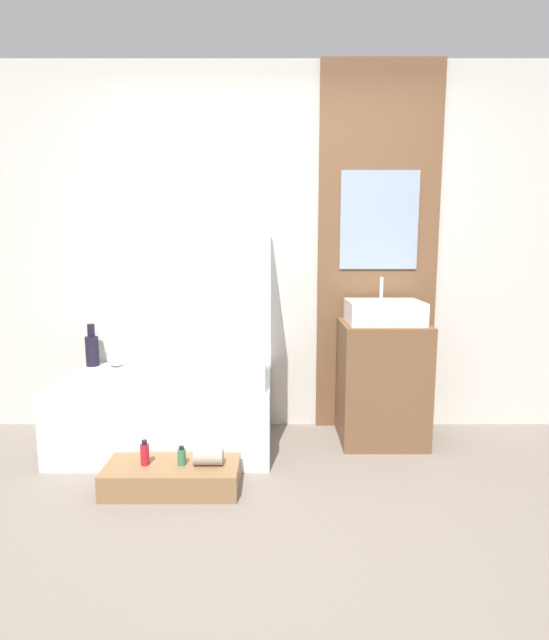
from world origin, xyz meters
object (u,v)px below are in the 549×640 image
Objects in this scene: vase_round_light at (114,358)px; bottle_soap_primary at (143,454)px; bathtub at (165,412)px; wooden_step_bench at (171,477)px; bottle_soap_secondary at (180,457)px; sink at (382,312)px; vase_tall_dark at (90,349)px.

bottle_soap_primary is (0.42, -0.88, -0.34)m from vase_round_light.
bathtub is 0.60m from bottle_soap_primary.
bottle_soap_primary reaches higher than wooden_step_bench.
sink is at bearing 29.93° from bottle_soap_secondary.
vase_round_light is at bearing 122.68° from wooden_step_bench.
bathtub is 4.53× the size of vase_tall_dark.
sink is 1.76m from bottle_soap_primary.
wooden_step_bench is at bearing -75.89° from bathtub.
wooden_step_bench is 0.13m from bottle_soap_secondary.
vase_tall_dark reaches higher than bottle_soap_primary.
bottle_soap_secondary is at bearing -150.07° from sink.
bathtub is 1.60m from sink.
vase_tall_dark is at bearing 123.49° from bottle_soap_primary.
bottle_soap_secondary is at bearing 0.00° from bottle_soap_primary.
sink is at bearing 26.35° from bottle_soap_primary.
sink is 3.73× the size of vase_round_light.
vase_round_light is at bearing -6.29° from vase_tall_dark.
bottle_soap_secondary reaches higher than wooden_step_bench.
vase_round_light is at bearing 145.72° from bathtub.
wooden_step_bench is at bearing 0.00° from bottle_soap_primary.
sink reaches higher than bottle_soap_primary.
bathtub is 0.76m from vase_tall_dark.
vase_round_light reaches higher than bottle_soap_primary.
bathtub is at bearing 109.00° from bottle_soap_secondary.
bottle_soap_primary is (-1.45, -0.72, -0.69)m from sink.
vase_tall_dark is 2.85× the size of bottle_soap_secondary.
vase_round_light is at bearing 125.17° from bottle_soap_secondary.
vase_round_light reaches higher than wooden_step_bench.
bottle_soap_primary is (-0.15, 0.00, 0.14)m from wooden_step_bench.
bottle_soap_primary is at bearing -56.51° from vase_tall_dark.
bottle_soap_secondary is (0.62, -0.88, -0.36)m from vase_round_light.
wooden_step_bench is 1.71m from sink.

